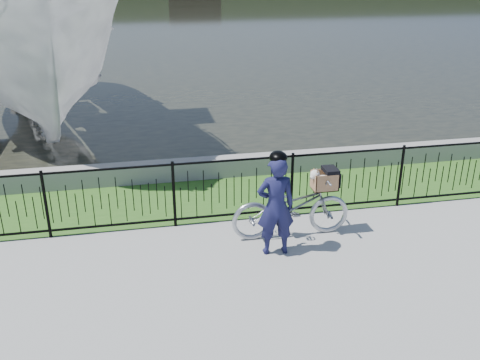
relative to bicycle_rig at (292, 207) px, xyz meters
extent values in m
plane|color=gray|center=(-0.80, -0.91, -0.51)|extent=(120.00, 120.00, 0.00)
cube|color=#315E1D|center=(-0.80, 1.69, -0.51)|extent=(60.00, 2.00, 0.01)
plane|color=black|center=(-0.80, 32.09, -0.51)|extent=(120.00, 120.00, 0.00)
cube|color=gray|center=(-0.80, 2.69, -0.31)|extent=(60.00, 0.30, 0.40)
imported|color=#A1A4AC|center=(-0.01, 0.00, -0.01)|extent=(1.91, 0.67, 1.00)
cube|color=black|center=(0.52, 0.00, 0.26)|extent=(0.38, 0.18, 0.02)
cube|color=#9A6C47|center=(0.52, 0.00, 0.27)|extent=(0.39, 0.29, 0.01)
cube|color=#9A6C47|center=(0.52, 0.14, 0.40)|extent=(0.39, 0.02, 0.29)
cube|color=#9A6C47|center=(0.52, -0.14, 0.40)|extent=(0.39, 0.01, 0.29)
cube|color=#9A6C47|center=(0.71, 0.00, 0.40)|extent=(0.02, 0.29, 0.29)
cube|color=#9A6C47|center=(0.33, 0.00, 0.40)|extent=(0.02, 0.29, 0.29)
cube|color=black|center=(0.60, 0.00, 0.58)|extent=(0.21, 0.30, 0.06)
cube|color=black|center=(0.72, 0.00, 0.43)|extent=(0.02, 0.30, 0.23)
ellipsoid|color=silver|center=(0.50, 0.00, 0.39)|extent=(0.31, 0.22, 0.20)
sphere|color=silver|center=(0.35, -0.02, 0.53)|extent=(0.15, 0.15, 0.15)
sphere|color=silver|center=(0.30, -0.04, 0.50)|extent=(0.07, 0.07, 0.07)
sphere|color=black|center=(0.27, -0.05, 0.49)|extent=(0.02, 0.02, 0.02)
cone|color=olive|center=(0.35, 0.04, 0.59)|extent=(0.06, 0.08, 0.08)
cone|color=olive|center=(0.37, -0.06, 0.59)|extent=(0.06, 0.08, 0.08)
imported|color=#16173E|center=(-0.39, -0.46, 0.26)|extent=(0.58, 0.39, 1.55)
ellipsoid|color=black|center=(-0.39, -0.46, 1.02)|extent=(0.26, 0.29, 0.18)
imported|color=silver|center=(-4.89, 7.20, 1.57)|extent=(6.80, 11.45, 4.16)
camera|label=1|loc=(-2.30, -7.31, 3.68)|focal=40.00mm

